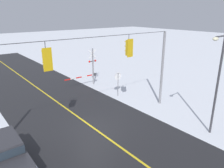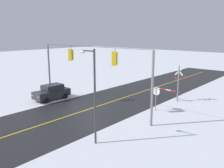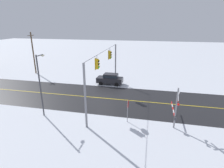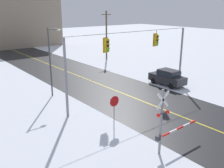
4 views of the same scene
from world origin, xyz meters
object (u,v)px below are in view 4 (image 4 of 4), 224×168
Objects in this scene: parked_car_charcoal at (168,77)px; utility_pole at (106,35)px; railroad_crossing at (165,122)px; stop_sign at (114,104)px; streetlamp_near at (52,56)px.

parked_car_charcoal is 0.54× the size of utility_pole.
railroad_crossing is 0.51× the size of utility_pole.
streetlamp_near is at bearing 92.22° from stop_sign.
streetlamp_near is at bearing 157.71° from parked_car_charcoal.
railroad_crossing is at bearing -88.36° from stop_sign.
railroad_crossing is at bearing -120.38° from utility_pole.
streetlamp_near is 18.55m from utility_pole.
streetlamp_near is (-11.35, 4.65, 2.96)m from parked_car_charcoal.
utility_pole reaches higher than streetlamp_near.
utility_pole is at bearing 77.53° from parked_car_charcoal.
stop_sign is at bearing -158.69° from parked_car_charcoal.
railroad_crossing is 28.48m from utility_pole.
parked_car_charcoal is 12.62m from streetlamp_near.
streetlamp_near reaches higher than stop_sign.
utility_pole is at bearing 36.85° from streetlamp_near.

